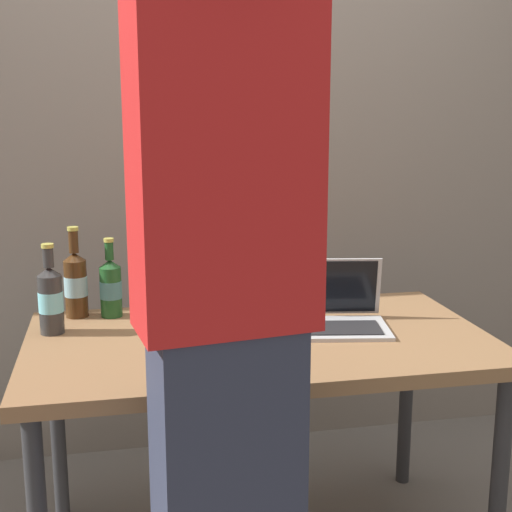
{
  "coord_description": "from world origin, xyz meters",
  "views": [
    {
      "loc": [
        -0.42,
        -2.02,
        1.44
      ],
      "look_at": [
        -0.01,
        0.0,
        0.99
      ],
      "focal_mm": 49.87,
      "sensor_mm": 36.0,
      "label": 1
    }
  ],
  "objects_px": {
    "beer_bottle_brown": "(111,287)",
    "beer_bottle_green": "(51,298)",
    "person_figure": "(226,314)",
    "beer_bottle_dark": "(76,283)",
    "laptop": "(330,313)"
  },
  "relations": [
    {
      "from": "beer_bottle_brown",
      "to": "beer_bottle_green",
      "type": "bearing_deg",
      "value": -141.17
    },
    {
      "from": "laptop",
      "to": "beer_bottle_dark",
      "type": "xyz_separation_m",
      "value": [
        -0.79,
        0.27,
        0.07
      ]
    },
    {
      "from": "beer_bottle_brown",
      "to": "beer_bottle_green",
      "type": "relative_size",
      "value": 0.94
    },
    {
      "from": "laptop",
      "to": "beer_bottle_brown",
      "type": "height_order",
      "value": "beer_bottle_brown"
    },
    {
      "from": "beer_bottle_dark",
      "to": "laptop",
      "type": "bearing_deg",
      "value": -18.62
    },
    {
      "from": "beer_bottle_dark",
      "to": "person_figure",
      "type": "distance_m",
      "value": 0.95
    },
    {
      "from": "laptop",
      "to": "person_figure",
      "type": "xyz_separation_m",
      "value": [
        -0.43,
        -0.6,
        0.2
      ]
    },
    {
      "from": "person_figure",
      "to": "beer_bottle_dark",
      "type": "bearing_deg",
      "value": 112.76
    },
    {
      "from": "beer_bottle_brown",
      "to": "beer_bottle_dark",
      "type": "xyz_separation_m",
      "value": [
        -0.11,
        0.02,
        0.01
      ]
    },
    {
      "from": "laptop",
      "to": "beer_bottle_green",
      "type": "xyz_separation_m",
      "value": [
        -0.86,
        0.1,
        0.07
      ]
    },
    {
      "from": "laptop",
      "to": "beer_bottle_green",
      "type": "distance_m",
      "value": 0.87
    },
    {
      "from": "beer_bottle_brown",
      "to": "beer_bottle_green",
      "type": "distance_m",
      "value": 0.23
    },
    {
      "from": "beer_bottle_green",
      "to": "person_figure",
      "type": "height_order",
      "value": "person_figure"
    },
    {
      "from": "beer_bottle_green",
      "to": "beer_bottle_dark",
      "type": "relative_size",
      "value": 0.93
    },
    {
      "from": "beer_bottle_dark",
      "to": "person_figure",
      "type": "relative_size",
      "value": 0.16
    }
  ]
}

